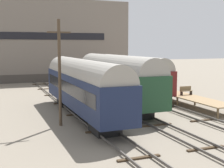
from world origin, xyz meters
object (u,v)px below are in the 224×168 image
object	(u,v)px
bench	(186,90)
person_worker	(128,110)
train_car_maroon	(129,73)
utility_pole	(60,71)
train_car_green	(116,77)
train_car_navy	(82,84)

from	to	relation	value
bench	person_worker	world-z (taller)	bench
train_car_maroon	bench	xyz separation A→B (m)	(2.93, -8.16, -1.33)
bench	utility_pole	xyz separation A→B (m)	(-14.41, -4.06, 2.78)
train_car_green	person_worker	distance (m)	7.72
train_car_maroon	utility_pole	bearing A→B (deg)	-133.24
train_car_maroon	train_car_green	distance (m)	7.89
train_car_navy	train_car_maroon	bearing A→B (deg)	47.38
train_car_green	person_worker	size ratio (longest dim) A/B	9.10
train_car_maroon	person_worker	world-z (taller)	train_car_maroon
train_car_navy	utility_pole	xyz separation A→B (m)	(-2.50, -2.45, 1.38)
train_car_maroon	train_car_navy	world-z (taller)	train_car_navy
train_car_maroon	utility_pole	world-z (taller)	utility_pole
train_car_navy	train_car_green	bearing A→B (deg)	36.10
bench	utility_pole	distance (m)	15.23
train_car_navy	person_worker	size ratio (longest dim) A/B	9.58
bench	person_worker	distance (m)	10.82
train_car_green	utility_pole	world-z (taller)	utility_pole
train_car_maroon	person_worker	size ratio (longest dim) A/B	9.48
train_car_maroon	bench	size ratio (longest dim) A/B	12.40
bench	utility_pole	bearing A→B (deg)	-164.28
train_car_green	person_worker	xyz separation A→B (m)	(-1.85, -7.25, -1.89)
train_car_navy	utility_pole	bearing A→B (deg)	-135.58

